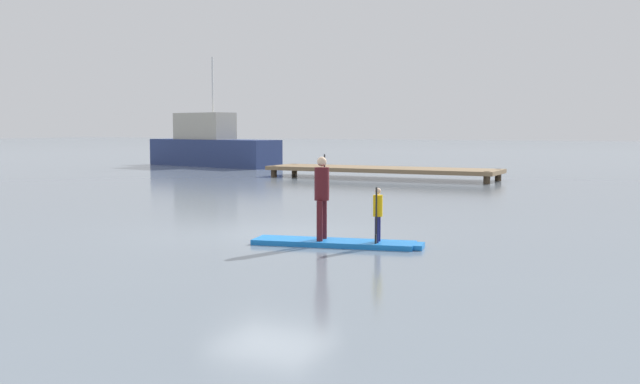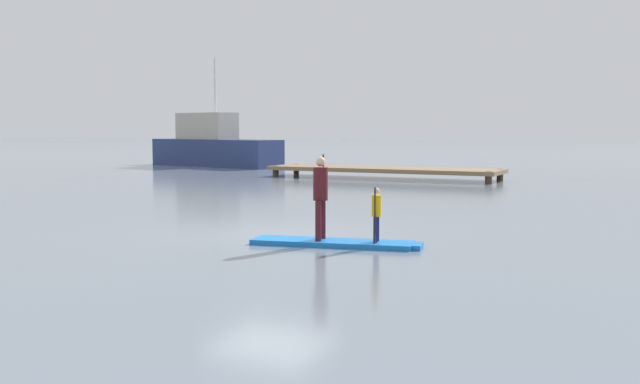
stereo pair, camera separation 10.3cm
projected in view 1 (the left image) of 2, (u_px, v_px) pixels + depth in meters
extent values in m
plane|color=slate|center=(272.00, 234.00, 16.14)|extent=(240.00, 240.00, 0.00)
cube|color=blue|center=(334.00, 243.00, 14.62)|extent=(3.29, 1.39, 0.10)
cube|color=blue|center=(417.00, 246.00, 14.21)|extent=(0.34, 0.57, 0.09)
cylinder|color=#4C1419|center=(324.00, 219.00, 14.81)|extent=(0.12, 0.12, 0.79)
cylinder|color=#4C1419|center=(320.00, 221.00, 14.48)|extent=(0.12, 0.12, 0.79)
cylinder|color=#4C1419|center=(322.00, 184.00, 14.58)|extent=(0.34, 0.34, 0.65)
sphere|color=beige|center=(322.00, 162.00, 14.54)|extent=(0.19, 0.19, 0.19)
cylinder|color=black|center=(324.00, 196.00, 14.81)|extent=(0.03, 0.03, 1.69)
cube|color=black|center=(324.00, 234.00, 14.88)|extent=(0.06, 0.14, 0.18)
cylinder|color=#19194C|center=(379.00, 228.00, 14.48)|extent=(0.08, 0.08, 0.50)
cylinder|color=#19194C|center=(377.00, 230.00, 14.27)|extent=(0.08, 0.08, 0.50)
cylinder|color=#F2B20C|center=(378.00, 206.00, 14.34)|extent=(0.22, 0.22, 0.41)
sphere|color=beige|center=(378.00, 191.00, 14.31)|extent=(0.12, 0.12, 0.12)
cylinder|color=black|center=(376.00, 215.00, 14.19)|extent=(0.03, 0.03, 1.08)
cube|color=black|center=(376.00, 239.00, 14.23)|extent=(0.06, 0.14, 0.18)
cube|color=navy|center=(213.00, 153.00, 44.31)|extent=(9.56, 4.23, 1.60)
cube|color=#B2AD9E|center=(204.00, 126.00, 44.64)|extent=(4.14, 2.51, 1.59)
cylinder|color=silver|center=(213.00, 85.00, 43.94)|extent=(0.12, 0.12, 3.28)
cube|color=#846B4C|center=(382.00, 169.00, 33.63)|extent=(10.69, 2.66, 0.18)
cylinder|color=#473828|center=(274.00, 171.00, 34.94)|extent=(0.28, 0.28, 0.51)
cylinder|color=#473828|center=(294.00, 169.00, 36.78)|extent=(0.28, 0.28, 0.51)
cylinder|color=#473828|center=(487.00, 178.00, 30.51)|extent=(0.28, 0.28, 0.51)
cylinder|color=#473828|center=(498.00, 175.00, 32.35)|extent=(0.28, 0.28, 0.51)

